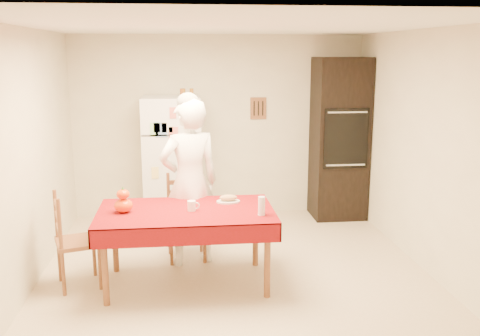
{
  "coord_description": "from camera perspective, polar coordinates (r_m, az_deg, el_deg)",
  "views": [
    {
      "loc": [
        -0.54,
        -5.12,
        2.26
      ],
      "look_at": [
        0.06,
        0.2,
        1.1
      ],
      "focal_mm": 40.0,
      "sensor_mm": 36.0,
      "label": 1
    }
  ],
  "objects": [
    {
      "name": "pumpkin_upper",
      "position": [
        5.2,
        -12.38,
        -2.74
      ],
      "size": [
        0.12,
        0.12,
        0.09
      ],
      "primitive_type": "ellipsoid",
      "color": "#CB5604",
      "rests_on": "pumpkin_lower"
    },
    {
      "name": "refrigerator",
      "position": [
        7.14,
        -7.23,
        0.75
      ],
      "size": [
        0.75,
        0.74,
        1.7
      ],
      "color": "white",
      "rests_on": "floor"
    },
    {
      "name": "pumpkin_lower",
      "position": [
        5.23,
        -12.32,
        -3.94
      ],
      "size": [
        0.18,
        0.18,
        0.13
      ],
      "primitive_type": "ellipsoid",
      "color": "#E83E05",
      "rests_on": "dining_table"
    },
    {
      "name": "spice_jar_mid",
      "position": [
        7.07,
        -6.04,
        8.03
      ],
      "size": [
        0.05,
        0.05,
        0.1
      ],
      "primitive_type": "cylinder",
      "color": "#8C5D19",
      "rests_on": "refrigerator"
    },
    {
      "name": "bread_plate",
      "position": [
        5.45,
        -1.25,
        -3.6
      ],
      "size": [
        0.24,
        0.24,
        0.02
      ],
      "primitive_type": "cylinder",
      "color": "silver",
      "rests_on": "dining_table"
    },
    {
      "name": "chair_left",
      "position": [
        5.46,
        -17.61,
        -7.06
      ],
      "size": [
        0.51,
        0.52,
        0.95
      ],
      "rotation": [
        0.0,
        0.0,
        1.87
      ],
      "color": "brown",
      "rests_on": "floor"
    },
    {
      "name": "spice_jar_right",
      "position": [
        7.07,
        -5.19,
        8.05
      ],
      "size": [
        0.05,
        0.05,
        0.1
      ],
      "primitive_type": "cylinder",
      "color": "#975B1B",
      "rests_on": "refrigerator"
    },
    {
      "name": "bread_loaf",
      "position": [
        5.44,
        -1.26,
        -3.19
      ],
      "size": [
        0.18,
        0.1,
        0.06
      ],
      "primitive_type": "ellipsoid",
      "color": "#9C754D",
      "rests_on": "bread_plate"
    },
    {
      "name": "room_shell",
      "position": [
        5.19,
        -0.46,
        5.18
      ],
      "size": [
        4.02,
        4.52,
        2.51
      ],
      "color": "beige",
      "rests_on": "ground"
    },
    {
      "name": "oven_cabinet",
      "position": [
        7.46,
        10.53,
        3.09
      ],
      "size": [
        0.7,
        0.62,
        2.2
      ],
      "color": "black",
      "rests_on": "floor"
    },
    {
      "name": "dining_table",
      "position": [
        5.24,
        -5.78,
        -5.22
      ],
      "size": [
        1.7,
        1.0,
        0.76
      ],
      "color": "brown",
      "rests_on": "floor"
    },
    {
      "name": "seated_woman",
      "position": [
        5.71,
        -5.4,
        -1.59
      ],
      "size": [
        0.75,
        0.6,
        1.8
      ],
      "primitive_type": "imported",
      "rotation": [
        0.0,
        0.0,
        3.43
      ],
      "color": "white",
      "rests_on": "floor"
    },
    {
      "name": "chair_far",
      "position": [
        6.0,
        -5.81,
        -4.81
      ],
      "size": [
        0.45,
        0.43,
        0.95
      ],
      "rotation": [
        0.0,
        0.0,
        0.07
      ],
      "color": "brown",
      "rests_on": "floor"
    },
    {
      "name": "floor",
      "position": [
        5.62,
        -0.43,
        -11.46
      ],
      "size": [
        4.5,
        4.5,
        0.0
      ],
      "primitive_type": "plane",
      "color": "#C7B090",
      "rests_on": "ground"
    },
    {
      "name": "coffee_mug",
      "position": [
        5.18,
        -5.19,
        -4.04
      ],
      "size": [
        0.08,
        0.08,
        0.1
      ],
      "primitive_type": "cylinder",
      "color": "white",
      "rests_on": "dining_table"
    },
    {
      "name": "spice_jar_left",
      "position": [
        7.07,
        -6.21,
        8.03
      ],
      "size": [
        0.05,
        0.05,
        0.1
      ],
      "primitive_type": "cylinder",
      "color": "brown",
      "rests_on": "refrigerator"
    },
    {
      "name": "wine_glass",
      "position": [
        5.03,
        2.32,
        -4.05
      ],
      "size": [
        0.07,
        0.07,
        0.18
      ],
      "primitive_type": "cylinder",
      "color": "white",
      "rests_on": "dining_table"
    }
  ]
}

